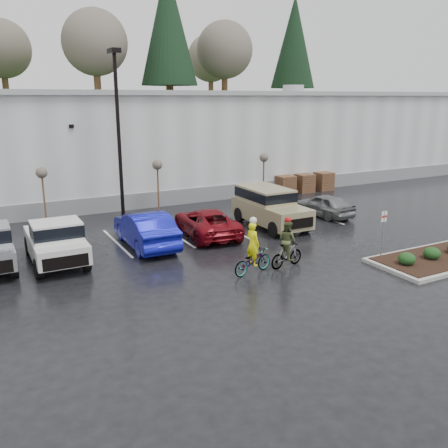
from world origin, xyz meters
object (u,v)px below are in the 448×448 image
sapling_mid (157,168)px  cyclist_olive (287,249)px  pallet_stack_c (323,181)px  sapling_east (264,160)px  pallet_stack_a (285,185)px  pickup_white (54,239)px  car_blue (145,229)px  lamppost (118,118)px  sapling_west (42,176)px  pallet_stack_b (304,183)px  car_grey (324,205)px  car_red (206,222)px  fire_lane_sign (383,229)px  suv_tan (271,208)px  cyclist_hivis (253,256)px

sapling_mid → cyclist_olive: sapling_mid is taller
cyclist_olive → pallet_stack_c: bearing=-54.0°
sapling_mid → pallet_stack_c: size_ratio=2.37×
cyclist_olive → sapling_east: bearing=-38.1°
pallet_stack_a → pickup_white: pickup_white is taller
sapling_mid → car_blue: size_ratio=0.63×
pallet_stack_a → pallet_stack_c: 3.50m
sapling_mid → lamppost: bearing=-158.2°
car_blue → sapling_east: bearing=-148.9°
pickup_white → sapling_west: bearing=85.4°
pallet_stack_b → car_grey: 7.26m
sapling_mid → car_grey: 10.11m
lamppost → sapling_west: size_ratio=2.88×
pallet_stack_a → car_blue: car_blue is taller
sapling_east → pickup_white: (-14.51, -6.32, -1.75)m
car_red → fire_lane_sign: bearing=131.6°
pallet_stack_b → sapling_east: bearing=-166.6°
lamppost → pickup_white: (-4.51, -5.32, -4.71)m
sapling_mid → fire_lane_sign: 13.92m
lamppost → car_red: bearing=-59.3°
cyclist_olive → pickup_white: bearing=47.9°
sapling_mid → car_red: (0.38, -5.85, -2.04)m
pickup_white → car_blue: 4.11m
suv_tan → cyclist_hivis: size_ratio=2.21×
sapling_mid → car_red: 6.21m
pallet_stack_c → suv_tan: 11.59m
cyclist_hivis → cyclist_olive: cyclist_hivis is taller
sapling_mid → car_red: bearing=-86.3°
pallet_stack_c → cyclist_hivis: (-13.84, -12.50, 0.04)m
pallet_stack_c → car_red: (-13.12, -6.85, 0.02)m
lamppost → pickup_white: lamppost is taller
lamppost → pickup_white: bearing=-130.3°
car_grey → pallet_stack_b: bearing=-123.0°
sapling_east → pallet_stack_b: size_ratio=2.37×
pallet_stack_a → suv_tan: 9.03m
pickup_white → sapling_mid: bearing=42.0°
pallet_stack_b → car_blue: 16.24m
sapling_east → car_blue: size_ratio=0.63×
car_red → pallet_stack_c: bearing=-146.1°
pallet_stack_b → cyclist_hivis: (-12.04, -12.50, 0.04)m
sapling_east → fire_lane_sign: sapling_east is taller
pickup_white → fire_lane_sign: bearing=-27.8°
fire_lane_sign → pickup_white: bearing=152.2°
sapling_east → car_red: sapling_east is taller
car_red → car_grey: car_red is taller
lamppost → sapling_east: size_ratio=2.88×
lamppost → cyclist_hivis: bearing=-78.4°
car_blue → pallet_stack_b: bearing=-153.3°
pallet_stack_b → car_blue: bearing=-154.1°
lamppost → sapling_east: bearing=5.7°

